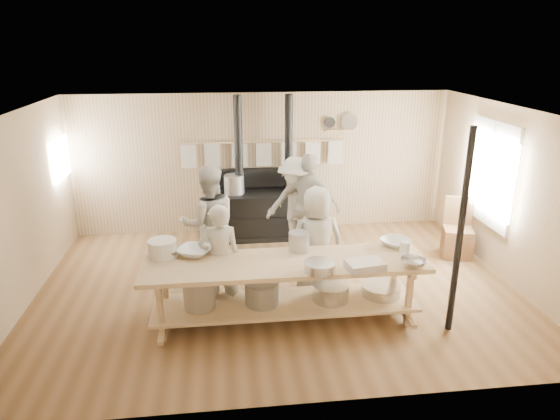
{
  "coord_description": "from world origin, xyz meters",
  "views": [
    {
      "loc": [
        -0.74,
        -6.6,
        3.53
      ],
      "look_at": [
        0.06,
        0.2,
        1.16
      ],
      "focal_mm": 32.0,
      "sensor_mm": 36.0,
      "label": 1
    }
  ],
  "objects_px": {
    "cook_by_window": "(296,206)",
    "cook_left": "(209,223)",
    "stove": "(264,209)",
    "cook_far_left": "(220,260)",
    "cook_center": "(316,242)",
    "chair": "(457,239)",
    "prep_table": "(285,285)",
    "roasting_pan": "(365,265)",
    "cook_right": "(309,206)"
  },
  "relations": [
    {
      "from": "cook_by_window",
      "to": "cook_left",
      "type": "bearing_deg",
      "value": -115.14
    },
    {
      "from": "stove",
      "to": "cook_far_left",
      "type": "xyz_separation_m",
      "value": [
        -0.82,
        -2.68,
        0.25
      ]
    },
    {
      "from": "cook_center",
      "to": "chair",
      "type": "relative_size",
      "value": 1.61
    },
    {
      "from": "prep_table",
      "to": "cook_left",
      "type": "height_order",
      "value": "cook_left"
    },
    {
      "from": "prep_table",
      "to": "roasting_pan",
      "type": "xyz_separation_m",
      "value": [
        0.95,
        -0.33,
        0.38
      ]
    },
    {
      "from": "cook_far_left",
      "to": "cook_center",
      "type": "relative_size",
      "value": 0.96
    },
    {
      "from": "cook_center",
      "to": "roasting_pan",
      "type": "relative_size",
      "value": 3.6
    },
    {
      "from": "cook_far_left",
      "to": "chair",
      "type": "relative_size",
      "value": 1.54
    },
    {
      "from": "stove",
      "to": "cook_by_window",
      "type": "height_order",
      "value": "stove"
    },
    {
      "from": "stove",
      "to": "roasting_pan",
      "type": "height_order",
      "value": "stove"
    },
    {
      "from": "cook_left",
      "to": "cook_by_window",
      "type": "relative_size",
      "value": 1.06
    },
    {
      "from": "stove",
      "to": "chair",
      "type": "height_order",
      "value": "stove"
    },
    {
      "from": "prep_table",
      "to": "cook_center",
      "type": "distance_m",
      "value": 0.93
    },
    {
      "from": "cook_center",
      "to": "roasting_pan",
      "type": "height_order",
      "value": "cook_center"
    },
    {
      "from": "cook_right",
      "to": "cook_by_window",
      "type": "relative_size",
      "value": 1.05
    },
    {
      "from": "chair",
      "to": "cook_center",
      "type": "bearing_deg",
      "value": -141.89
    },
    {
      "from": "prep_table",
      "to": "cook_far_left",
      "type": "height_order",
      "value": "cook_far_left"
    },
    {
      "from": "cook_right",
      "to": "roasting_pan",
      "type": "distance_m",
      "value": 2.37
    },
    {
      "from": "cook_left",
      "to": "stove",
      "type": "bearing_deg",
      "value": -129.17
    },
    {
      "from": "chair",
      "to": "cook_right",
      "type": "bearing_deg",
      "value": -170.07
    },
    {
      "from": "cook_right",
      "to": "chair",
      "type": "relative_size",
      "value": 1.77
    },
    {
      "from": "cook_far_left",
      "to": "cook_right",
      "type": "height_order",
      "value": "cook_right"
    },
    {
      "from": "cook_far_left",
      "to": "cook_left",
      "type": "xyz_separation_m",
      "value": [
        -0.15,
        1.05,
        0.12
      ]
    },
    {
      "from": "cook_far_left",
      "to": "cook_center",
      "type": "distance_m",
      "value": 1.41
    },
    {
      "from": "prep_table",
      "to": "roasting_pan",
      "type": "bearing_deg",
      "value": -19.2
    },
    {
      "from": "cook_right",
      "to": "cook_by_window",
      "type": "distance_m",
      "value": 0.26
    },
    {
      "from": "cook_left",
      "to": "cook_center",
      "type": "height_order",
      "value": "cook_left"
    },
    {
      "from": "stove",
      "to": "chair",
      "type": "xyz_separation_m",
      "value": [
        3.16,
        -1.3,
        -0.23
      ]
    },
    {
      "from": "cook_left",
      "to": "roasting_pan",
      "type": "height_order",
      "value": "cook_left"
    },
    {
      "from": "cook_right",
      "to": "chair",
      "type": "distance_m",
      "value": 2.59
    },
    {
      "from": "stove",
      "to": "cook_by_window",
      "type": "relative_size",
      "value": 1.54
    },
    {
      "from": "stove",
      "to": "cook_by_window",
      "type": "xyz_separation_m",
      "value": [
        0.46,
        -0.83,
        0.32
      ]
    },
    {
      "from": "cook_far_left",
      "to": "roasting_pan",
      "type": "bearing_deg",
      "value": 153.13
    },
    {
      "from": "prep_table",
      "to": "cook_center",
      "type": "xyz_separation_m",
      "value": [
        0.54,
        0.7,
        0.28
      ]
    },
    {
      "from": "cook_right",
      "to": "cook_left",
      "type": "bearing_deg",
      "value": 48.97
    },
    {
      "from": "cook_far_left",
      "to": "roasting_pan",
      "type": "distance_m",
      "value": 1.89
    },
    {
      "from": "cook_far_left",
      "to": "cook_left",
      "type": "distance_m",
      "value": 1.07
    },
    {
      "from": "prep_table",
      "to": "cook_by_window",
      "type": "xyz_separation_m",
      "value": [
        0.47,
        2.18,
        0.32
      ]
    },
    {
      "from": "cook_center",
      "to": "cook_by_window",
      "type": "height_order",
      "value": "cook_by_window"
    },
    {
      "from": "prep_table",
      "to": "cook_left",
      "type": "bearing_deg",
      "value": 124.89
    },
    {
      "from": "stove",
      "to": "cook_left",
      "type": "height_order",
      "value": "stove"
    },
    {
      "from": "cook_center",
      "to": "prep_table",
      "type": "bearing_deg",
      "value": 47.97
    },
    {
      "from": "cook_left",
      "to": "cook_center",
      "type": "relative_size",
      "value": 1.11
    },
    {
      "from": "prep_table",
      "to": "cook_center",
      "type": "relative_size",
      "value": 2.25
    },
    {
      "from": "chair",
      "to": "roasting_pan",
      "type": "xyz_separation_m",
      "value": [
        -2.22,
        -2.05,
        0.61
      ]
    },
    {
      "from": "cook_far_left",
      "to": "chair",
      "type": "bearing_deg",
      "value": -167.08
    },
    {
      "from": "prep_table",
      "to": "cook_left",
      "type": "relative_size",
      "value": 2.02
    },
    {
      "from": "cook_left",
      "to": "cook_by_window",
      "type": "xyz_separation_m",
      "value": [
        1.43,
        0.8,
        -0.05
      ]
    },
    {
      "from": "cook_left",
      "to": "roasting_pan",
      "type": "relative_size",
      "value": 3.99
    },
    {
      "from": "stove",
      "to": "roasting_pan",
      "type": "relative_size",
      "value": 5.84
    }
  ]
}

